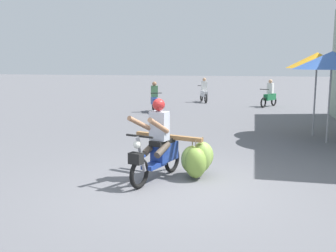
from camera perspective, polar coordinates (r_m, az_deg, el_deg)
name	(u,v)px	position (r m, az deg, el deg)	size (l,w,h in m)	color
ground_plane	(181,188)	(7.10, 1.87, -9.16)	(120.00, 120.00, 0.00)	slate
motorbike_main_loaded	(182,153)	(7.57, 2.12, -4.05)	(1.69, 1.70, 1.58)	black
motorbike_distant_ahead_left	(204,92)	(22.21, 5.34, 4.96)	(0.73, 1.55, 1.40)	black
motorbike_distant_ahead_right	(270,96)	(20.58, 14.76, 4.35)	(0.91, 1.44, 1.40)	black
motorbike_distant_far_ahead	(155,100)	(17.71, -2.00, 3.89)	(0.77, 1.53, 1.40)	black
market_umbrella_near_shop	(332,60)	(11.62, 23.04, 8.91)	(2.09, 2.09, 2.56)	#99999E
market_umbrella_further_along	(317,60)	(12.68, 21.15, 9.03)	(1.84, 1.84, 2.56)	#99999E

